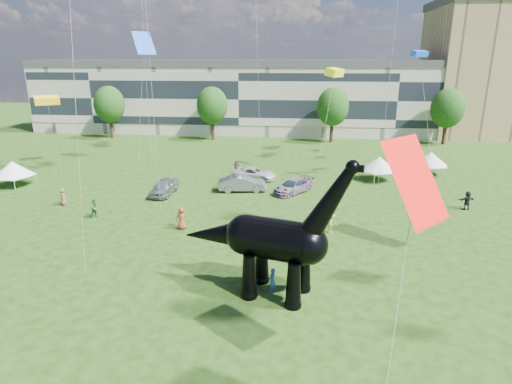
# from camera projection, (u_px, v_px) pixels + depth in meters

# --- Properties ---
(ground) EXTENTS (220.00, 220.00, 0.00)m
(ground) POSITION_uv_depth(u_px,v_px,m) (234.00, 332.00, 21.83)
(ground) COLOR #16330C
(ground) RESTS_ON ground
(terrace_row) EXTENTS (78.00, 11.00, 12.00)m
(terrace_row) POSITION_uv_depth(u_px,v_px,m) (243.00, 100.00, 79.68)
(terrace_row) COLOR beige
(terrace_row) RESTS_ON ground
(apartment_block) EXTENTS (28.00, 18.00, 22.00)m
(apartment_block) POSITION_uv_depth(u_px,v_px,m) (512.00, 72.00, 76.11)
(apartment_block) COLOR tan
(apartment_block) RESTS_ON ground
(tree_far_left) EXTENTS (5.20, 5.20, 9.44)m
(tree_far_left) POSITION_uv_depth(u_px,v_px,m) (109.00, 101.00, 73.31)
(tree_far_left) COLOR #382314
(tree_far_left) RESTS_ON ground
(tree_mid_left) EXTENTS (5.20, 5.20, 9.44)m
(tree_mid_left) POSITION_uv_depth(u_px,v_px,m) (212.00, 103.00, 71.47)
(tree_mid_left) COLOR #382314
(tree_mid_left) RESTS_ON ground
(tree_mid_right) EXTENTS (5.20, 5.20, 9.44)m
(tree_mid_right) POSITION_uv_depth(u_px,v_px,m) (333.00, 104.00, 69.42)
(tree_mid_right) COLOR #382314
(tree_mid_right) RESTS_ON ground
(tree_far_right) EXTENTS (5.20, 5.20, 9.44)m
(tree_far_right) POSITION_uv_depth(u_px,v_px,m) (448.00, 105.00, 67.57)
(tree_far_right) COLOR #382314
(tree_far_right) RESTS_ON ground
(dinosaur_sculpture) EXTENTS (10.72, 4.53, 8.80)m
(dinosaur_sculpture) POSITION_uv_depth(u_px,v_px,m) (269.00, 241.00, 24.55)
(dinosaur_sculpture) COLOR black
(dinosaur_sculpture) RESTS_ON ground
(car_silver) EXTENTS (2.13, 4.79, 1.60)m
(car_silver) POSITION_uv_depth(u_px,v_px,m) (164.00, 187.00, 43.59)
(car_silver) COLOR #B1B2B6
(car_silver) RESTS_ON ground
(car_grey) EXTENTS (5.22, 2.47, 1.65)m
(car_grey) POSITION_uv_depth(u_px,v_px,m) (242.00, 184.00, 44.71)
(car_grey) COLOR gray
(car_grey) RESTS_ON ground
(car_white) EXTENTS (5.42, 3.29, 1.41)m
(car_white) POSITION_uv_depth(u_px,v_px,m) (254.00, 174.00, 49.04)
(car_white) COLOR silver
(car_white) RESTS_ON ground
(car_dark) EXTENTS (4.60, 5.04, 1.41)m
(car_dark) POSITION_uv_depth(u_px,v_px,m) (293.00, 186.00, 44.12)
(car_dark) COLOR #595960
(car_dark) RESTS_ON ground
(gazebo_near) EXTENTS (5.23, 5.23, 2.75)m
(gazebo_near) POSITION_uv_depth(u_px,v_px,m) (379.00, 164.00, 48.42)
(gazebo_near) COLOR silver
(gazebo_near) RESTS_ON ground
(gazebo_far) EXTENTS (4.16, 4.16, 2.71)m
(gazebo_far) POSITION_uv_depth(u_px,v_px,m) (431.00, 159.00, 50.95)
(gazebo_far) COLOR silver
(gazebo_far) RESTS_ON ground
(gazebo_left) EXTENTS (4.68, 4.68, 2.77)m
(gazebo_left) POSITION_uv_depth(u_px,v_px,m) (13.00, 169.00, 46.12)
(gazebo_left) COLOR white
(gazebo_left) RESTS_ON ground
(visitors) EXTENTS (38.91, 44.12, 1.87)m
(visitors) POSITION_uv_depth(u_px,v_px,m) (274.00, 220.00, 34.39)
(visitors) COLOR brown
(visitors) RESTS_ON ground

